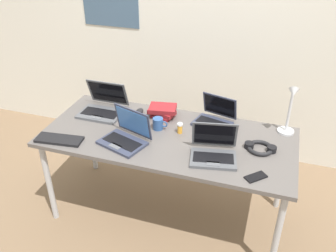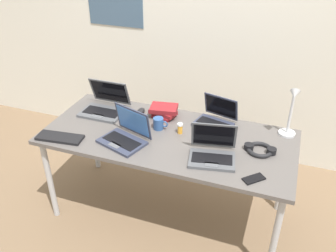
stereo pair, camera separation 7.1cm
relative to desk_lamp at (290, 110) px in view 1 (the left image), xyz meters
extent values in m
plane|color=#7A6047|center=(-0.80, -0.28, -0.94)|extent=(12.00, 12.00, 0.00)
cube|color=silver|center=(-0.80, 0.82, 0.36)|extent=(6.00, 0.12, 2.60)
cube|color=#595451|center=(-0.80, -0.28, -0.21)|extent=(1.80, 0.80, 0.03)
cylinder|color=#B2B5BA|center=(-1.64, -0.62, -0.58)|extent=(0.04, 0.04, 0.71)
cylinder|color=#B2B5BA|center=(0.04, -0.62, -0.58)|extent=(0.04, 0.04, 0.71)
cylinder|color=#B2B5BA|center=(-1.64, 0.06, -0.58)|extent=(0.04, 0.04, 0.71)
cylinder|color=#B2B5BA|center=(0.04, 0.06, -0.58)|extent=(0.04, 0.04, 0.71)
cylinder|color=silver|center=(0.00, 0.03, -0.19)|extent=(0.12, 0.12, 0.02)
cylinder|color=silver|center=(0.00, 0.03, -0.01)|extent=(0.02, 0.02, 0.34)
cylinder|color=silver|center=(0.00, -0.01, 0.16)|extent=(0.01, 0.08, 0.01)
cone|color=silver|center=(0.00, -0.05, 0.16)|extent=(0.07, 0.09, 0.09)
cube|color=#515459|center=(-0.43, -0.47, -0.19)|extent=(0.33, 0.26, 0.02)
cube|color=black|center=(-0.43, -0.47, -0.18)|extent=(0.28, 0.16, 0.00)
cube|color=#595B60|center=(-0.42, -0.53, -0.18)|extent=(0.09, 0.06, 0.00)
cube|color=#515459|center=(-0.45, -0.35, -0.08)|extent=(0.30, 0.11, 0.20)
cube|color=black|center=(-0.45, -0.35, -0.08)|extent=(0.27, 0.09, 0.17)
cube|color=#515459|center=(-1.40, -0.16, -0.19)|extent=(0.33, 0.23, 0.02)
cube|color=black|center=(-1.40, -0.16, -0.18)|extent=(0.29, 0.13, 0.00)
cube|color=#595B60|center=(-1.40, -0.23, -0.18)|extent=(0.09, 0.05, 0.00)
cube|color=#515459|center=(-1.40, -0.01, -0.07)|extent=(0.33, 0.08, 0.22)
cube|color=black|center=(-1.40, -0.01, -0.07)|extent=(0.30, 0.06, 0.18)
cube|color=#33384C|center=(-0.53, -0.03, -0.19)|extent=(0.31, 0.25, 0.02)
cube|color=black|center=(-0.53, -0.03, -0.18)|extent=(0.26, 0.16, 0.00)
cube|color=#595B60|center=(-0.54, -0.09, -0.18)|extent=(0.08, 0.06, 0.00)
cube|color=#33384C|center=(-0.50, 0.08, -0.09)|extent=(0.28, 0.12, 0.18)
cube|color=black|center=(-0.50, 0.08, -0.09)|extent=(0.25, 0.10, 0.15)
cube|color=#33384C|center=(-1.07, -0.48, -0.19)|extent=(0.36, 0.30, 0.02)
cube|color=black|center=(-1.07, -0.48, -0.18)|extent=(0.29, 0.20, 0.00)
cube|color=#595B60|center=(-1.09, -0.54, -0.18)|extent=(0.10, 0.07, 0.00)
cube|color=#33384C|center=(-1.03, -0.36, -0.07)|extent=(0.30, 0.14, 0.21)
cube|color=#3F72BF|center=(-1.03, -0.37, -0.07)|extent=(0.27, 0.12, 0.18)
cube|color=black|center=(-1.51, -0.58, -0.19)|extent=(0.34, 0.16, 0.02)
ellipsoid|color=black|center=(-1.12, -0.03, -0.18)|extent=(0.06, 0.10, 0.03)
cube|color=black|center=(-0.15, -0.56, -0.19)|extent=(0.14, 0.14, 0.01)
torus|color=black|center=(-0.15, -0.25, -0.18)|extent=(0.18, 0.18, 0.03)
cylinder|color=black|center=(-0.23, -0.25, -0.18)|extent=(0.06, 0.06, 0.04)
cylinder|color=black|center=(-0.08, -0.25, -0.18)|extent=(0.06, 0.06, 0.04)
cylinder|color=gold|center=(-0.73, -0.21, -0.16)|extent=(0.04, 0.04, 0.06)
cylinder|color=white|center=(-0.73, -0.21, -0.13)|extent=(0.04, 0.04, 0.01)
cube|color=maroon|center=(-0.92, -0.02, -0.19)|extent=(0.18, 0.18, 0.02)
cube|color=maroon|center=(-0.93, -0.03, -0.16)|extent=(0.22, 0.16, 0.03)
cube|color=maroon|center=(-0.93, -0.02, -0.13)|extent=(0.23, 0.18, 0.03)
cylinder|color=#2D518C|center=(-0.90, -0.21, -0.15)|extent=(0.08, 0.08, 0.09)
torus|color=#2D518C|center=(-0.85, -0.21, -0.15)|extent=(0.05, 0.01, 0.05)
camera|label=1|loc=(-0.12, -2.36, 1.21)|focal=38.80mm
camera|label=2|loc=(-0.05, -2.34, 1.21)|focal=38.80mm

